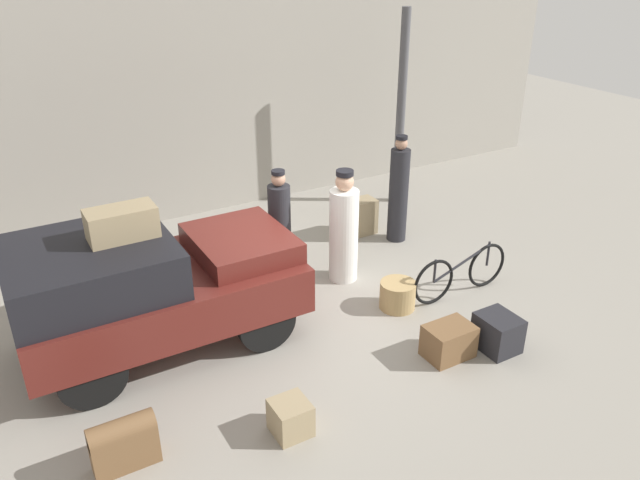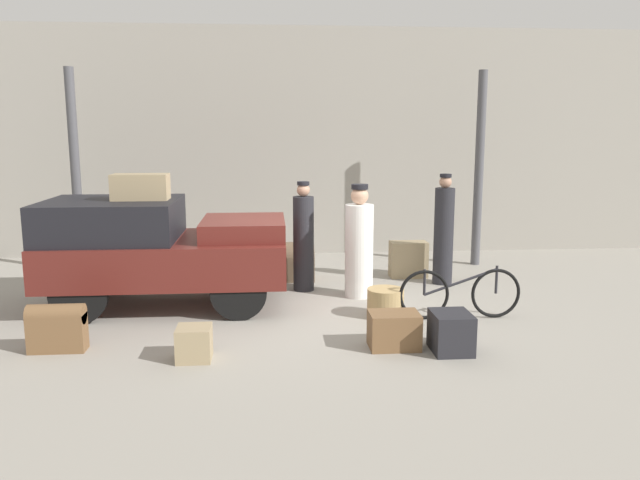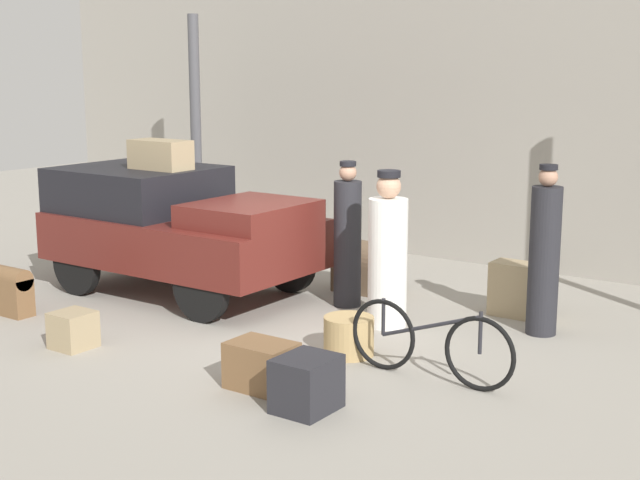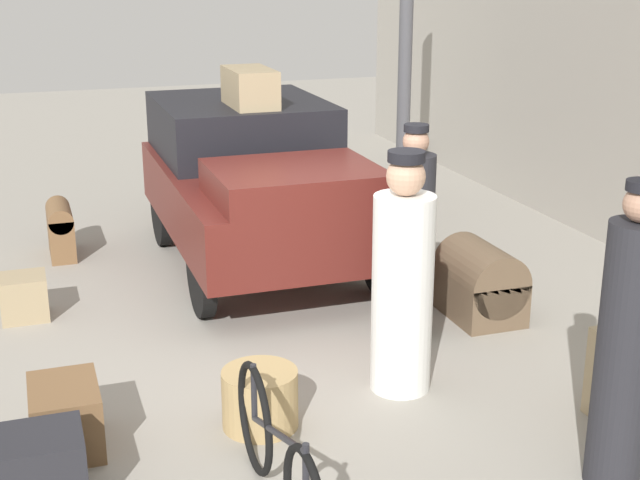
{
  "view_description": "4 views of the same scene",
  "coord_description": "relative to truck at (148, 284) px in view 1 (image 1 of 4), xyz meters",
  "views": [
    {
      "loc": [
        -3.59,
        -6.34,
        4.65
      ],
      "look_at": [
        0.2,
        0.2,
        0.95
      ],
      "focal_mm": 35.0,
      "sensor_mm": 36.0,
      "label": 1
    },
    {
      "loc": [
        -0.52,
        -8.57,
        2.52
      ],
      "look_at": [
        0.2,
        0.2,
        0.95
      ],
      "focal_mm": 35.0,
      "sensor_mm": 36.0,
      "label": 2
    },
    {
      "loc": [
        5.63,
        -7.53,
        2.82
      ],
      "look_at": [
        0.2,
        0.2,
        0.95
      ],
      "focal_mm": 50.0,
      "sensor_mm": 36.0,
      "label": 3
    },
    {
      "loc": [
        6.06,
        -1.8,
        2.93
      ],
      "look_at": [
        0.2,
        0.2,
        0.95
      ],
      "focal_mm": 50.0,
      "sensor_mm": 36.0,
      "label": 4
    }
  ],
  "objects": [
    {
      "name": "wicker_basket",
      "position": [
        3.15,
        -0.84,
        -0.67
      ],
      "size": [
        0.5,
        0.5,
        0.39
      ],
      "color": "tan",
      "rests_on": "ground"
    },
    {
      "name": "canopy_pillar_right",
      "position": [
        5.46,
        2.33,
        0.91
      ],
      "size": [
        0.17,
        0.17,
        3.57
      ],
      "color": "#4C4C51",
      "rests_on": "ground"
    },
    {
      "name": "porter_lifting_near_truck",
      "position": [
        4.44,
        0.93,
        -0.03
      ],
      "size": [
        0.32,
        0.32,
        1.81
      ],
      "color": "#232328",
      "rests_on": "ground"
    },
    {
      "name": "trunk_large_brown",
      "position": [
        1.95,
        1.41,
        -0.57
      ],
      "size": [
        0.76,
        0.53,
        0.64
      ],
      "color": "brown",
      "rests_on": "ground"
    },
    {
      "name": "station_building_facade",
      "position": [
        2.12,
        3.73,
        1.38
      ],
      "size": [
        16.0,
        0.15,
        4.5
      ],
      "color": "gray",
      "rests_on": "ground"
    },
    {
      "name": "trunk_umber_medium",
      "position": [
        3.65,
        -2.23,
        -0.64
      ],
      "size": [
        0.44,
        0.51,
        0.46
      ],
      "color": "#232328",
      "rests_on": "ground"
    },
    {
      "name": "ground_plane",
      "position": [
        2.12,
        -0.34,
        -0.87
      ],
      "size": [
        30.0,
        30.0,
        0.0
      ],
      "primitive_type": "plane",
      "color": "gray"
    },
    {
      "name": "conductor_in_dark_uniform",
      "position": [
        2.94,
        0.24,
        -0.09
      ],
      "size": [
        0.43,
        0.43,
        1.71
      ],
      "color": "white",
      "rests_on": "ground"
    },
    {
      "name": "suitcase_tan_flat",
      "position": [
        0.75,
        -2.25,
        -0.68
      ],
      "size": [
        0.38,
        0.38,
        0.37
      ],
      "color": "#9E8966",
      "rests_on": "ground"
    },
    {
      "name": "trunk_wicker_pale",
      "position": [
        3.03,
        -2.05,
        -0.66
      ],
      "size": [
        0.58,
        0.42,
        0.42
      ],
      "color": "brown",
      "rests_on": "ground"
    },
    {
      "name": "porter_carrying_trunk",
      "position": [
        2.13,
        0.69,
        -0.07
      ],
      "size": [
        0.33,
        0.33,
        1.72
      ],
      "color": "#232328",
      "rests_on": "ground"
    },
    {
      "name": "truck",
      "position": [
        0.0,
        0.0,
        0.0
      ],
      "size": [
        3.35,
        1.79,
        1.54
      ],
      "color": "black",
      "rests_on": "ground"
    },
    {
      "name": "bicycle",
      "position": [
        4.13,
        -1.0,
        -0.52
      ],
      "size": [
        1.66,
        0.04,
        0.72
      ],
      "color": "black",
      "rests_on": "ground"
    },
    {
      "name": "trunk_barrel_dark",
      "position": [
        -0.84,
        -1.85,
        -0.57
      ],
      "size": [
        0.63,
        0.24,
        0.56
      ],
      "color": "brown",
      "rests_on": "ground"
    },
    {
      "name": "trunk_on_truck_roof",
      "position": [
        -0.2,
        0.0,
        0.85
      ],
      "size": [
        0.77,
        0.4,
        0.36
      ],
      "color": "#9E8966",
      "rests_on": "truck"
    },
    {
      "name": "suitcase_small_leather",
      "position": [
        3.97,
        1.43,
        -0.56
      ],
      "size": [
        0.63,
        0.35,
        0.62
      ],
      "color": "#9E8966",
      "rests_on": "ground"
    }
  ]
}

